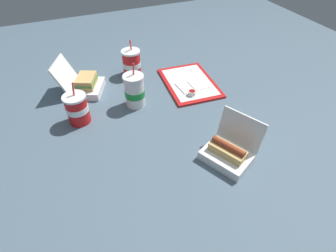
{
  "coord_description": "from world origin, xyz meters",
  "views": [
    {
      "loc": [
        -0.78,
        0.33,
        0.8
      ],
      "look_at": [
        -0.02,
        0.01,
        0.05
      ],
      "focal_mm": 28.0,
      "sensor_mm": 36.0,
      "label": 1
    }
  ],
  "objects_px": {
    "clamshell_sandwich_front": "(85,84)",
    "food_tray": "(189,83)",
    "clamshell_hotdog_center": "(228,152)",
    "ketchup_cup": "(192,93)",
    "soda_cup_left": "(77,109)",
    "plastic_fork": "(180,89)",
    "soda_cup_corner": "(135,91)",
    "soda_cup_right": "(131,63)"
  },
  "relations": [
    {
      "from": "ketchup_cup",
      "to": "clamshell_hotdog_center",
      "type": "xyz_separation_m",
      "value": [
        -0.43,
        0.06,
        0.01
      ]
    },
    {
      "from": "ketchup_cup",
      "to": "clamshell_sandwich_front",
      "type": "distance_m",
      "value": 0.56
    },
    {
      "from": "clamshell_hotdog_center",
      "to": "clamshell_sandwich_front",
      "type": "xyz_separation_m",
      "value": [
        0.69,
        0.44,
        0.0
      ]
    },
    {
      "from": "ketchup_cup",
      "to": "soda_cup_right",
      "type": "height_order",
      "value": "soda_cup_right"
    },
    {
      "from": "food_tray",
      "to": "soda_cup_right",
      "type": "relative_size",
      "value": 1.89
    },
    {
      "from": "clamshell_hotdog_center",
      "to": "soda_cup_corner",
      "type": "height_order",
      "value": "soda_cup_corner"
    },
    {
      "from": "clamshell_sandwich_front",
      "to": "soda_cup_right",
      "type": "height_order",
      "value": "soda_cup_right"
    },
    {
      "from": "ketchup_cup",
      "to": "plastic_fork",
      "type": "distance_m",
      "value": 0.08
    },
    {
      "from": "clamshell_hotdog_center",
      "to": "soda_cup_left",
      "type": "bearing_deg",
      "value": 47.61
    },
    {
      "from": "plastic_fork",
      "to": "clamshell_sandwich_front",
      "type": "xyz_separation_m",
      "value": [
        0.19,
        0.46,
        0.03
      ]
    },
    {
      "from": "plastic_fork",
      "to": "clamshell_hotdog_center",
      "type": "height_order",
      "value": "clamshell_hotdog_center"
    },
    {
      "from": "ketchup_cup",
      "to": "plastic_fork",
      "type": "height_order",
      "value": "ketchup_cup"
    },
    {
      "from": "ketchup_cup",
      "to": "clamshell_hotdog_center",
      "type": "bearing_deg",
      "value": 172.39
    },
    {
      "from": "ketchup_cup",
      "to": "clamshell_hotdog_center",
      "type": "height_order",
      "value": "clamshell_hotdog_center"
    },
    {
      "from": "food_tray",
      "to": "soda_cup_right",
      "type": "bearing_deg",
      "value": 49.7
    },
    {
      "from": "clamshell_hotdog_center",
      "to": "soda_cup_left",
      "type": "height_order",
      "value": "soda_cup_left"
    },
    {
      "from": "food_tray",
      "to": "plastic_fork",
      "type": "bearing_deg",
      "value": 120.35
    },
    {
      "from": "ketchup_cup",
      "to": "soda_cup_right",
      "type": "bearing_deg",
      "value": 32.7
    },
    {
      "from": "clamshell_hotdog_center",
      "to": "soda_cup_corner",
      "type": "xyz_separation_m",
      "value": [
        0.48,
        0.23,
        0.04
      ]
    },
    {
      "from": "clamshell_hotdog_center",
      "to": "soda_cup_right",
      "type": "relative_size",
      "value": 1.15
    },
    {
      "from": "clamshell_hotdog_center",
      "to": "plastic_fork",
      "type": "bearing_deg",
      "value": -2.93
    },
    {
      "from": "ketchup_cup",
      "to": "soda_cup_corner",
      "type": "xyz_separation_m",
      "value": [
        0.05,
        0.29,
        0.05
      ]
    },
    {
      "from": "soda_cup_corner",
      "to": "soda_cup_right",
      "type": "relative_size",
      "value": 1.1
    },
    {
      "from": "food_tray",
      "to": "plastic_fork",
      "type": "height_order",
      "value": "plastic_fork"
    },
    {
      "from": "plastic_fork",
      "to": "soda_cup_right",
      "type": "xyz_separation_m",
      "value": [
        0.27,
        0.18,
        0.06
      ]
    },
    {
      "from": "food_tray",
      "to": "ketchup_cup",
      "type": "height_order",
      "value": "ketchup_cup"
    },
    {
      "from": "clamshell_sandwich_front",
      "to": "plastic_fork",
      "type": "bearing_deg",
      "value": -112.2
    },
    {
      "from": "soda_cup_left",
      "to": "soda_cup_right",
      "type": "bearing_deg",
      "value": -48.27
    },
    {
      "from": "plastic_fork",
      "to": "soda_cup_corner",
      "type": "xyz_separation_m",
      "value": [
        -0.02,
        0.25,
        0.07
      ]
    },
    {
      "from": "ketchup_cup",
      "to": "clamshell_sandwich_front",
      "type": "relative_size",
      "value": 0.15
    },
    {
      "from": "clamshell_hotdog_center",
      "to": "soda_cup_corner",
      "type": "relative_size",
      "value": 1.05
    },
    {
      "from": "clamshell_hotdog_center",
      "to": "ketchup_cup",
      "type": "bearing_deg",
      "value": -7.61
    },
    {
      "from": "ketchup_cup",
      "to": "clamshell_sandwich_front",
      "type": "height_order",
      "value": "clamshell_sandwich_front"
    },
    {
      "from": "clamshell_hotdog_center",
      "to": "soda_cup_right",
      "type": "distance_m",
      "value": 0.78
    },
    {
      "from": "clamshell_hotdog_center",
      "to": "soda_cup_left",
      "type": "distance_m",
      "value": 0.68
    },
    {
      "from": "food_tray",
      "to": "soda_cup_right",
      "type": "height_order",
      "value": "soda_cup_right"
    },
    {
      "from": "soda_cup_left",
      "to": "ketchup_cup",
      "type": "bearing_deg",
      "value": -93.05
    },
    {
      "from": "food_tray",
      "to": "ketchup_cup",
      "type": "xyz_separation_m",
      "value": [
        -0.12,
        0.04,
        0.02
      ]
    },
    {
      "from": "food_tray",
      "to": "clamshell_hotdog_center",
      "type": "distance_m",
      "value": 0.56
    },
    {
      "from": "clamshell_sandwich_front",
      "to": "food_tray",
      "type": "bearing_deg",
      "value": -105.03
    },
    {
      "from": "food_tray",
      "to": "clamshell_hotdog_center",
      "type": "relative_size",
      "value": 1.64
    },
    {
      "from": "food_tray",
      "to": "plastic_fork",
      "type": "relative_size",
      "value": 3.54
    }
  ]
}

